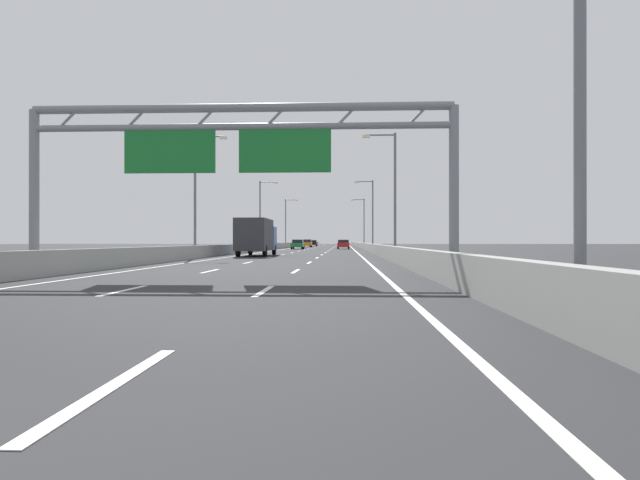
{
  "coord_description": "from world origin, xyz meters",
  "views": [
    {
      "loc": [
        3.84,
        -1.22,
        1.28
      ],
      "look_at": [
        0.22,
        79.84,
        1.41
      ],
      "focal_mm": 30.62,
      "sensor_mm": 36.0,
      "label": 1
    }
  ],
  "objects": [
    {
      "name": "ground_plane",
      "position": [
        0.0,
        100.0,
        0.0
      ],
      "size": [
        260.0,
        260.0,
        0.0
      ],
      "primitive_type": "plane",
      "color": "#2D2D30"
    },
    {
      "name": "lane_dash_left_1",
      "position": [
        -1.8,
        12.5,
        0.01
      ],
      "size": [
        0.16,
        3.0,
        0.01
      ],
      "primitive_type": "cube",
      "color": "white",
      "rests_on": "ground_plane"
    },
    {
      "name": "lane_dash_left_2",
      "position": [
        -1.8,
        21.5,
        0.01
      ],
      "size": [
        0.16,
        3.0,
        0.01
      ],
      "primitive_type": "cube",
      "color": "white",
      "rests_on": "ground_plane"
    },
    {
      "name": "lane_dash_left_3",
      "position": [
        -1.8,
        30.5,
        0.01
      ],
      "size": [
        0.16,
        3.0,
        0.01
      ],
      "primitive_type": "cube",
      "color": "white",
      "rests_on": "ground_plane"
    },
    {
      "name": "lane_dash_left_4",
      "position": [
        -1.8,
        39.5,
        0.01
      ],
      "size": [
        0.16,
        3.0,
        0.01
      ],
      "primitive_type": "cube",
      "color": "white",
      "rests_on": "ground_plane"
    },
    {
      "name": "lane_dash_left_5",
      "position": [
        -1.8,
        48.5,
        0.01
      ],
      "size": [
        0.16,
        3.0,
        0.01
      ],
      "primitive_type": "cube",
      "color": "white",
      "rests_on": "ground_plane"
    },
    {
      "name": "lane_dash_left_6",
      "position": [
        -1.8,
        57.5,
        0.01
      ],
      "size": [
        0.16,
        3.0,
        0.01
      ],
      "primitive_type": "cube",
      "color": "white",
      "rests_on": "ground_plane"
    },
    {
      "name": "lane_dash_left_7",
      "position": [
        -1.8,
        66.5,
        0.01
      ],
      "size": [
        0.16,
        3.0,
        0.01
      ],
      "primitive_type": "cube",
      "color": "white",
      "rests_on": "ground_plane"
    },
    {
      "name": "lane_dash_left_8",
      "position": [
        -1.8,
        75.5,
        0.01
      ],
      "size": [
        0.16,
        3.0,
        0.01
      ],
      "primitive_type": "cube",
      "color": "white",
      "rests_on": "ground_plane"
    },
    {
      "name": "lane_dash_left_9",
      "position": [
        -1.8,
        84.5,
        0.01
      ],
      "size": [
        0.16,
        3.0,
        0.01
      ],
      "primitive_type": "cube",
      "color": "white",
      "rests_on": "ground_plane"
    },
    {
      "name": "lane_dash_left_10",
      "position": [
        -1.8,
        93.5,
        0.01
      ],
      "size": [
        0.16,
        3.0,
        0.01
      ],
      "primitive_type": "cube",
      "color": "white",
      "rests_on": "ground_plane"
    },
    {
      "name": "lane_dash_left_11",
      "position": [
        -1.8,
        102.5,
        0.01
      ],
      "size": [
        0.16,
        3.0,
        0.01
      ],
      "primitive_type": "cube",
      "color": "white",
      "rests_on": "ground_plane"
    },
    {
      "name": "lane_dash_left_12",
      "position": [
        -1.8,
        111.5,
        0.01
      ],
      "size": [
        0.16,
        3.0,
        0.01
      ],
      "primitive_type": "cube",
      "color": "white",
      "rests_on": "ground_plane"
    },
    {
      "name": "lane_dash_left_13",
      "position": [
        -1.8,
        120.5,
        0.01
      ],
      "size": [
        0.16,
        3.0,
        0.01
      ],
      "primitive_type": "cube",
      "color": "white",
      "rests_on": "ground_plane"
    },
    {
      "name": "lane_dash_left_14",
      "position": [
        -1.8,
        129.5,
        0.01
      ],
      "size": [
        0.16,
        3.0,
        0.01
      ],
      "primitive_type": "cube",
      "color": "white",
      "rests_on": "ground_plane"
    },
    {
      "name": "lane_dash_left_15",
      "position": [
        -1.8,
        138.5,
        0.01
      ],
      "size": [
        0.16,
        3.0,
        0.01
      ],
      "primitive_type": "cube",
      "color": "white",
      "rests_on": "ground_plane"
    },
    {
      "name": "lane_dash_left_16",
      "position": [
        -1.8,
        147.5,
        0.01
      ],
      "size": [
        0.16,
        3.0,
        0.01
      ],
      "primitive_type": "cube",
      "color": "white",
      "rests_on": "ground_plane"
    },
    {
      "name": "lane_dash_left_17",
      "position": [
        -1.8,
        156.5,
        0.01
      ],
      "size": [
        0.16,
        3.0,
        0.01
      ],
      "primitive_type": "cube",
      "color": "white",
      "rests_on": "ground_plane"
    },
    {
      "name": "lane_dash_right_0",
      "position": [
        1.8,
        3.5,
        0.01
      ],
      "size": [
        0.16,
        3.0,
        0.01
      ],
      "primitive_type": "cube",
      "color": "white",
      "rests_on": "ground_plane"
    },
    {
      "name": "lane_dash_right_1",
      "position": [
        1.8,
        12.5,
        0.01
      ],
      "size": [
        0.16,
        3.0,
        0.01
      ],
      "primitive_type": "cube",
      "color": "white",
      "rests_on": "ground_plane"
    },
    {
      "name": "lane_dash_right_2",
      "position": [
        1.8,
        21.5,
        0.01
      ],
      "size": [
        0.16,
        3.0,
        0.01
      ],
      "primitive_type": "cube",
      "color": "white",
      "rests_on": "ground_plane"
    },
    {
      "name": "lane_dash_right_3",
      "position": [
        1.8,
        30.5,
        0.01
      ],
      "size": [
        0.16,
        3.0,
        0.01
      ],
      "primitive_type": "cube",
      "color": "white",
      "rests_on": "ground_plane"
    },
    {
      "name": "lane_dash_right_4",
      "position": [
        1.8,
        39.5,
        0.01
      ],
      "size": [
        0.16,
        3.0,
        0.01
      ],
      "primitive_type": "cube",
      "color": "white",
      "rests_on": "ground_plane"
    },
    {
      "name": "lane_dash_right_5",
      "position": [
        1.8,
        48.5,
        0.01
      ],
      "size": [
        0.16,
        3.0,
        0.01
      ],
      "primitive_type": "cube",
      "color": "white",
      "rests_on": "ground_plane"
    },
    {
      "name": "lane_dash_right_6",
      "position": [
        1.8,
        57.5,
        0.01
      ],
      "size": [
        0.16,
        3.0,
        0.01
      ],
      "primitive_type": "cube",
      "color": "white",
      "rests_on": "ground_plane"
    },
    {
      "name": "lane_dash_right_7",
      "position": [
        1.8,
        66.5,
        0.01
      ],
      "size": [
        0.16,
        3.0,
        0.01
      ],
      "primitive_type": "cube",
      "color": "white",
      "rests_on": "ground_plane"
    },
    {
      "name": "lane_dash_right_8",
      "position": [
        1.8,
        75.5,
        0.01
      ],
      "size": [
        0.16,
        3.0,
        0.01
      ],
      "primitive_type": "cube",
      "color": "white",
      "rests_on": "ground_plane"
    },
    {
      "name": "lane_dash_right_9",
      "position": [
        1.8,
        84.5,
        0.01
      ],
      "size": [
        0.16,
        3.0,
        0.01
      ],
      "primitive_type": "cube",
      "color": "white",
      "rests_on": "ground_plane"
    },
    {
      "name": "lane_dash_right_10",
      "position": [
        1.8,
        93.5,
        0.01
      ],
      "size": [
        0.16,
        3.0,
        0.01
      ],
      "primitive_type": "cube",
      "color": "white",
      "rests_on": "ground_plane"
    },
    {
      "name": "lane_dash_right_11",
      "position": [
        1.8,
        102.5,
        0.01
      ],
      "size": [
        0.16,
        3.0,
        0.01
      ],
      "primitive_type": "cube",
      "color": "white",
      "rests_on": "ground_plane"
    },
    {
      "name": "lane_dash_right_12",
      "position": [
        1.8,
        111.5,
        0.01
      ],
      "size": [
        0.16,
        3.0,
        0.01
      ],
      "primitive_type": "cube",
      "color": "white",
      "rests_on": "ground_plane"
    },
    {
      "name": "lane_dash_right_13",
      "position": [
        1.8,
        120.5,
        0.01
      ],
      "size": [
        0.16,
        3.0,
        0.01
      ],
      "primitive_type": "cube",
      "color": "white",
      "rests_on": "ground_plane"
    },
    {
      "name": "lane_dash_right_14",
      "position": [
        1.8,
        129.5,
        0.01
      ],
      "size": [
        0.16,
        3.0,
        0.01
      ],
      "primitive_type": "cube",
      "color": "white",
      "rests_on": "ground_plane"
    },
    {
      "name": "lane_dash_right_15",
      "position": [
        1.8,
        138.5,
        0.01
      ],
      "size": [
        0.16,
        3.0,
        0.01
      ],
      "primitive_type": "cube",
      "color": "white",
      "rests_on": "ground_plane"
    },
    {
      "name": "lane_dash_right_16",
      "position": [
        1.8,
        147.5,
        0.01
      ],
      "size": [
        0.16,
        3.0,
        0.01
      ],
      "primitive_type": "cube",
      "color": "white",
      "rests_on": "ground_plane"
    },
    {
      "name": "lane_dash_right_17",
      "position": [
        1.8,
        156.5,
        0.01
      ],
      "size": [
        0.16,
        3.0,
        0.01
      ],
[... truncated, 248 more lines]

